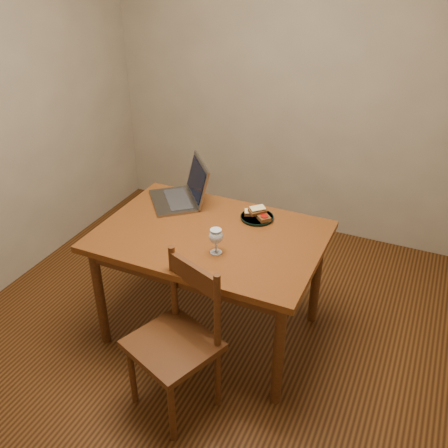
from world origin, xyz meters
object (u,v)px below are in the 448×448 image
at_px(milk_glass, 216,241).
at_px(laptop, 184,191).
at_px(chair, 176,335).
at_px(table, 210,246).
at_px(plate, 257,218).

relative_size(milk_glass, laptop, 0.30).
xyz_separation_m(chair, milk_glass, (0.03, 0.42, 0.33)).
height_order(milk_glass, laptop, laptop).
bearing_deg(table, chair, -81.81).
height_order(chair, plate, chair).
distance_m(plate, laptop, 0.52).
bearing_deg(milk_glass, laptop, 133.61).
bearing_deg(milk_glass, table, 124.78).
distance_m(table, chair, 0.62).
height_order(table, plate, plate).
distance_m(milk_glass, laptop, 0.65).
bearing_deg(chair, laptop, 136.18).
bearing_deg(plate, table, -124.28).
relative_size(table, chair, 2.45).
bearing_deg(laptop, table, 7.36).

